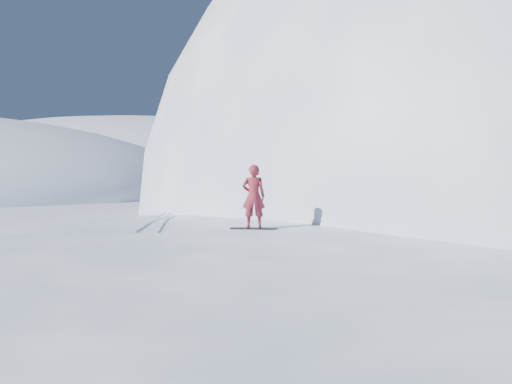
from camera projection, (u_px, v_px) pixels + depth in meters
The scene contains 8 objects.
ground at pixel (156, 327), 12.33m from camera, with size 400.00×400.00×0.00m, color white.
near_ridge at pixel (212, 297), 15.24m from camera, with size 36.00×28.00×4.80m, color white.
peak_shoulder at pixel (383, 230), 31.49m from camera, with size 28.00×24.00×18.00m, color white.
far_ridge_c at pixel (131, 184), 124.88m from camera, with size 140.00×90.00×36.00m, color white.
wind_bumps at pixel (159, 304), 14.48m from camera, with size 16.00×14.40×1.00m.
snowboard at pixel (254, 228), 14.43m from camera, with size 1.49×0.28×0.02m, color black.
snowboarder at pixel (254, 196), 14.38m from camera, with size 0.73×0.48×1.99m, color maroon.
board_tracks at pixel (159, 220), 16.59m from camera, with size 1.44×5.97×0.04m.
Camera 1 is at (3.60, -11.88, 4.30)m, focal length 32.00 mm.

